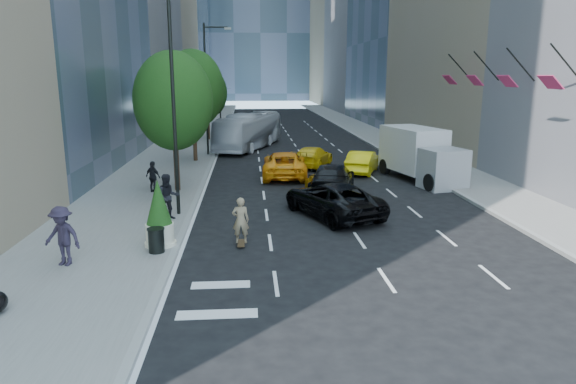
{
  "coord_description": "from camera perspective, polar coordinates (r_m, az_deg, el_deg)",
  "views": [
    {
      "loc": [
        -3.27,
        -18.89,
        6.32
      ],
      "look_at": [
        -1.68,
        1.69,
        1.6
      ],
      "focal_mm": 32.0,
      "sensor_mm": 36.0,
      "label": 1
    }
  ],
  "objects": [
    {
      "name": "sidewalk_left",
      "position": [
        49.62,
        -11.06,
        5.42
      ],
      "size": [
        6.0,
        120.0,
        0.15
      ],
      "primitive_type": "cube",
      "color": "slate",
      "rests_on": "ground"
    },
    {
      "name": "tree_near",
      "position": [
        28.19,
        -12.61,
        9.84
      ],
      "size": [
        4.2,
        4.2,
        7.46
      ],
      "color": "#301E12",
      "rests_on": "sidewalk_left"
    },
    {
      "name": "pedestrian_b",
      "position": [
        28.39,
        -14.75,
        1.65
      ],
      "size": [
        1.05,
        0.9,
        1.69
      ],
      "primitive_type": "imported",
      "rotation": [
        0.0,
        0.0,
        2.53
      ],
      "color": "black",
      "rests_on": "sidewalk_left"
    },
    {
      "name": "city_bus",
      "position": [
        45.22,
        -4.33,
        6.78
      ],
      "size": [
        6.12,
        11.28,
        3.08
      ],
      "primitive_type": "imported",
      "rotation": [
        0.0,
        0.0,
        -0.34
      ],
      "color": "silver",
      "rests_on": "ground"
    },
    {
      "name": "taxi_a",
      "position": [
        27.41,
        3.59,
        0.89
      ],
      "size": [
        1.71,
        3.8,
        1.27
      ],
      "primitive_type": "imported",
      "rotation": [
        0.0,
        0.0,
        3.08
      ],
      "color": "orange",
      "rests_on": "ground"
    },
    {
      "name": "pedestrian_c",
      "position": [
        18.46,
        -23.79,
        -4.5
      ],
      "size": [
        1.47,
        1.14,
        2.01
      ],
      "primitive_type": "imported",
      "rotation": [
        0.0,
        0.0,
        -0.34
      ],
      "color": "#292131",
      "rests_on": "sidewalk_left"
    },
    {
      "name": "lamp_far",
      "position": [
        41.0,
        -8.88,
        12.03
      ],
      "size": [
        2.13,
        0.22,
        10.0
      ],
      "color": "black",
      "rests_on": "sidewalk_left"
    },
    {
      "name": "taxi_d",
      "position": [
        36.21,
        2.74,
        3.95
      ],
      "size": [
        3.72,
        5.24,
        1.41
      ],
      "primitive_type": "imported",
      "rotation": [
        0.0,
        0.0,
        2.74
      ],
      "color": "gold",
      "rests_on": "ground"
    },
    {
      "name": "traffic_signal",
      "position": [
        59.01,
        -7.59,
        10.75
      ],
      "size": [
        2.48,
        0.53,
        5.2
      ],
      "color": "black",
      "rests_on": "sidewalk_left"
    },
    {
      "name": "trash_can",
      "position": [
        18.87,
        -14.42,
        -5.27
      ],
      "size": [
        0.56,
        0.56,
        0.84
      ],
      "primitive_type": "cylinder",
      "color": "black",
      "rests_on": "sidewalk_left"
    },
    {
      "name": "ground",
      "position": [
        20.18,
        5.15,
        -5.42
      ],
      "size": [
        160.0,
        160.0,
        0.0
      ],
      "primitive_type": "plane",
      "color": "black",
      "rests_on": "ground"
    },
    {
      "name": "taxi_b",
      "position": [
        34.18,
        8.28,
        3.35
      ],
      "size": [
        3.16,
        4.73,
        1.47
      ],
      "primitive_type": "imported",
      "rotation": [
        0.0,
        0.0,
        2.75
      ],
      "color": "yellow",
      "rests_on": "ground"
    },
    {
      "name": "planter_shrub",
      "position": [
        19.42,
        -14.15,
        -2.4
      ],
      "size": [
        1.04,
        1.04,
        2.49
      ],
      "color": "beige",
      "rests_on": "sidewalk_left"
    },
    {
      "name": "black_sedan_mercedes",
      "position": [
        27.8,
        4.92,
        1.42
      ],
      "size": [
        3.53,
        6.01,
        1.63
      ],
      "primitive_type": "imported",
      "rotation": [
        0.0,
        0.0,
        2.91
      ],
      "color": "black",
      "rests_on": "ground"
    },
    {
      "name": "tree_mid",
      "position": [
        38.1,
        -10.54,
        11.16
      ],
      "size": [
        4.5,
        4.5,
        7.99
      ],
      "color": "#301E12",
      "rests_on": "sidewalk_left"
    },
    {
      "name": "sidewalk_right",
      "position": [
        51.04,
        10.74,
        5.63
      ],
      "size": [
        4.0,
        120.0,
        0.15
      ],
      "primitive_type": "cube",
      "color": "slate",
      "rests_on": "ground"
    },
    {
      "name": "box_truck",
      "position": [
        32.26,
        14.48,
        4.07
      ],
      "size": [
        3.79,
        6.94,
        3.15
      ],
      "rotation": [
        0.0,
        0.0,
        0.23
      ],
      "color": "silver",
      "rests_on": "ground"
    },
    {
      "name": "lamp_near",
      "position": [
        23.09,
        -12.25,
        11.34
      ],
      "size": [
        2.13,
        0.22,
        10.0
      ],
      "color": "black",
      "rests_on": "sidewalk_left"
    },
    {
      "name": "facade_flags",
      "position": [
        32.06,
        21.78,
        11.75
      ],
      "size": [
        1.85,
        13.3,
        2.05
      ],
      "color": "black",
      "rests_on": "ground"
    },
    {
      "name": "pedestrian_a",
      "position": [
        22.85,
        -13.19,
        -0.53
      ],
      "size": [
        1.17,
        1.04,
        2.01
      ],
      "primitive_type": "imported",
      "rotation": [
        0.0,
        0.0,
        0.34
      ],
      "color": "black",
      "rests_on": "sidewalk_left"
    },
    {
      "name": "taxi_c",
      "position": [
        32.44,
        -0.38,
        3.09
      ],
      "size": [
        3.02,
        5.93,
        1.6
      ],
      "primitive_type": "imported",
      "rotation": [
        0.0,
        0.0,
        3.08
      ],
      "color": "orange",
      "rests_on": "ground"
    },
    {
      "name": "skateboarder",
      "position": [
        19.36,
        -5.28,
        -3.49
      ],
      "size": [
        0.65,
        0.43,
        1.76
      ],
      "primitive_type": "imported",
      "rotation": [
        0.0,
        0.0,
        3.13
      ],
      "color": "#857153",
      "rests_on": "ground"
    },
    {
      "name": "tree_far",
      "position": [
        51.07,
        -8.99,
        10.83
      ],
      "size": [
        3.9,
        3.9,
        6.92
      ],
      "color": "#301E12",
      "rests_on": "sidewalk_left"
    },
    {
      "name": "black_sedan_lincoln",
      "position": [
        23.46,
        4.96,
        -0.82
      ],
      "size": [
        4.62,
        6.21,
        1.57
      ],
      "primitive_type": "imported",
      "rotation": [
        0.0,
        0.0,
        3.55
      ],
      "color": "black",
      "rests_on": "ground"
    }
  ]
}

